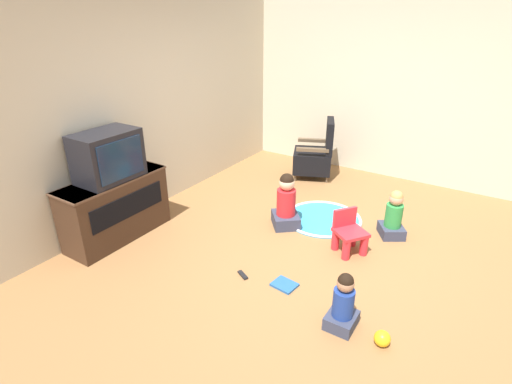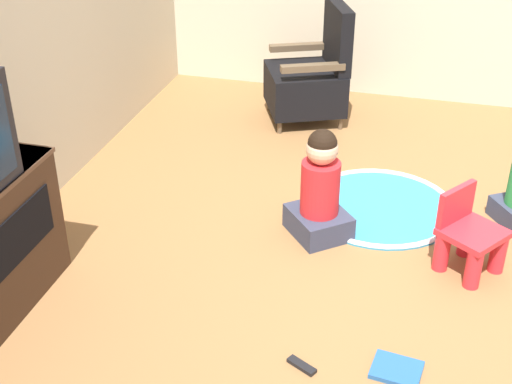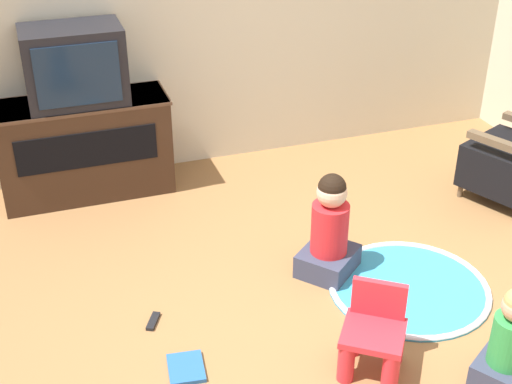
# 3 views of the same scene
# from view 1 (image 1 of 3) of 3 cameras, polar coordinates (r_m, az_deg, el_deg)

# --- Properties ---
(ground_plane) EXTENTS (30.00, 30.00, 0.00)m
(ground_plane) POSITION_cam_1_polar(r_m,az_deg,el_deg) (4.46, 8.32, -8.82)
(ground_plane) COLOR olive
(wall_back) EXTENTS (5.84, 0.12, 2.78)m
(wall_back) POSITION_cam_1_polar(r_m,az_deg,el_deg) (5.23, -16.31, 12.10)
(wall_back) COLOR beige
(wall_back) RESTS_ON ground_plane
(wall_right) EXTENTS (0.12, 5.47, 2.78)m
(wall_right) POSITION_cam_1_polar(r_m,az_deg,el_deg) (6.42, 22.23, 13.47)
(wall_right) COLOR beige
(wall_right) RESTS_ON ground_plane
(tv_cabinet) EXTENTS (1.24, 0.47, 0.73)m
(tv_cabinet) POSITION_cam_1_polar(r_m,az_deg,el_deg) (4.85, -19.41, -2.07)
(tv_cabinet) COLOR #382316
(tv_cabinet) RESTS_ON ground_plane
(television) EXTENTS (0.68, 0.45, 0.54)m
(television) POSITION_cam_1_polar(r_m,az_deg,el_deg) (4.61, -20.41, 4.84)
(television) COLOR black
(television) RESTS_ON tv_cabinet
(black_armchair) EXTENTS (0.74, 0.75, 0.92)m
(black_armchair) POSITION_cam_1_polar(r_m,az_deg,el_deg) (6.36, 8.48, 5.16)
(black_armchair) COLOR brown
(black_armchair) RESTS_ON ground_plane
(yellow_kid_chair) EXTENTS (0.43, 0.42, 0.47)m
(yellow_kid_chair) POSITION_cam_1_polar(r_m,az_deg,el_deg) (4.50, 13.17, -6.05)
(yellow_kid_chair) COLOR red
(yellow_kid_chair) RESTS_ON ground_plane
(play_mat) EXTENTS (0.98, 0.98, 0.04)m
(play_mat) POSITION_cam_1_polar(r_m,az_deg,el_deg) (5.18, 9.53, -3.73)
(play_mat) COLOR teal
(play_mat) RESTS_ON ground_plane
(child_watching_left) EXTENTS (0.27, 0.24, 0.53)m
(child_watching_left) POSITION_cam_1_polar(r_m,az_deg,el_deg) (3.49, 12.34, -15.40)
(child_watching_left) COLOR #33384C
(child_watching_left) RESTS_ON ground_plane
(child_watching_center) EXTENTS (0.39, 0.38, 0.58)m
(child_watching_center) POSITION_cam_1_polar(r_m,az_deg,el_deg) (4.91, 19.04, -3.35)
(child_watching_center) COLOR #33384C
(child_watching_center) RESTS_ON ground_plane
(child_watching_right) EXTENTS (0.47, 0.46, 0.69)m
(child_watching_right) POSITION_cam_1_polar(r_m,az_deg,el_deg) (4.85, 4.32, -1.67)
(child_watching_right) COLOR #33384C
(child_watching_right) RESTS_ON ground_plane
(toy_ball) EXTENTS (0.13, 0.13, 0.13)m
(toy_ball) POSITION_cam_1_polar(r_m,az_deg,el_deg) (3.51, 17.59, -19.32)
(toy_ball) COLOR yellow
(toy_ball) RESTS_ON ground_plane
(book) EXTENTS (0.21, 0.25, 0.02)m
(book) POSITION_cam_1_polar(r_m,az_deg,el_deg) (3.98, 4.09, -13.08)
(book) COLOR #235699
(book) RESTS_ON ground_plane
(remote_control) EXTENTS (0.11, 0.15, 0.02)m
(remote_control) POSITION_cam_1_polar(r_m,az_deg,el_deg) (4.10, -1.90, -11.76)
(remote_control) COLOR black
(remote_control) RESTS_ON ground_plane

